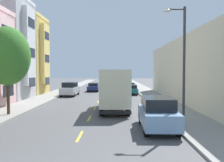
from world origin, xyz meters
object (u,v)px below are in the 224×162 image
parked_sedan_teal (131,89)px  street_tree_second (8,56)px  street_lamp (182,58)px  parked_suv_sky (158,113)px  parked_sedan_champagne (130,87)px  moving_navy_sedan (93,87)px  delivery_box_truck (114,88)px  parked_wagon_red (126,84)px  parked_suv_silver (70,89)px

parked_sedan_teal → street_tree_second: bearing=-121.1°
street_lamp → parked_suv_sky: size_ratio=1.50×
parked_suv_sky → parked_sedan_teal: (-0.13, 22.08, -0.24)m
parked_sedan_champagne → street_tree_second: bearing=-114.4°
street_tree_second → moving_navy_sedan: street_tree_second is taller
parked_suv_sky → moving_navy_sedan: 28.18m
street_lamp → street_tree_second: bearing=162.5°
parked_sedan_teal → delivery_box_truck: bearing=-99.2°
street_lamp → parked_suv_sky: street_lamp is taller
parked_wagon_red → moving_navy_sedan: (-6.06, -8.60, -0.05)m
street_lamp → parked_sedan_teal: 22.04m
delivery_box_truck → parked_sedan_champagne: (2.66, 21.62, -1.25)m
street_tree_second → parked_suv_silver: 16.06m
parked_suv_sky → parked_sedan_champagne: size_ratio=1.07×
street_tree_second → parked_sedan_champagne: bearing=65.6°
street_lamp → parked_suv_sky: bearing=-165.5°
street_lamp → parked_suv_silver: bearing=118.2°
delivery_box_truck → parked_sedan_champagne: bearing=83.0°
parked_suv_silver → parked_sedan_champagne: 12.28m
delivery_box_truck → parked_wagon_red: 29.56m
parked_wagon_red → street_lamp: bearing=-87.3°
parked_suv_sky → parked_sedan_teal: parked_suv_sky is taller
parked_wagon_red → parked_suv_silver: bearing=-118.1°
street_lamp → parked_suv_silver: (-10.39, 19.41, -3.32)m
street_lamp → parked_suv_silver: street_lamp is taller
delivery_box_truck → parked_suv_sky: delivery_box_truck is taller
parked_sedan_champagne → moving_navy_sedan: 6.31m
parked_sedan_champagne → moving_navy_sedan: bearing=-172.8°
street_tree_second → parked_wagon_red: size_ratio=1.44×
parked_suv_silver → parked_sedan_champagne: size_ratio=1.08×
parked_wagon_red → parked_suv_sky: bearing=-89.7°
delivery_box_truck → moving_navy_sedan: size_ratio=1.63×
parked_suv_sky → parked_sedan_teal: bearing=90.3°
parked_suv_silver → parked_wagon_red: (8.69, 16.27, -0.18)m
parked_suv_sky → parked_wagon_red: bearing=90.3°
delivery_box_truck → parked_sedan_champagne: delivery_box_truck is taller
parked_sedan_teal → moving_navy_sedan: (-6.11, 5.40, 0.00)m
street_tree_second → delivery_box_truck: bearing=16.0°
street_lamp → delivery_box_truck: bearing=123.6°
parked_sedan_champagne → moving_navy_sedan: size_ratio=1.00×
street_tree_second → parked_suv_sky: (10.84, -4.29, -3.66)m
street_lamp → parked_wagon_red: size_ratio=1.53×
parked_suv_silver → parked_sedan_teal: size_ratio=1.08×
parked_sedan_teal → moving_navy_sedan: 8.15m
parked_suv_sky → parked_wagon_red: parked_suv_sky is taller
parked_sedan_champagne → parked_sedan_teal: (-0.15, -6.18, 0.00)m
parked_wagon_red → moving_navy_sedan: size_ratio=1.05×
street_tree_second → moving_navy_sedan: 23.96m
delivery_box_truck → parked_suv_sky: (2.63, -6.64, -1.02)m
street_lamp → parked_sedan_teal: size_ratio=1.60×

